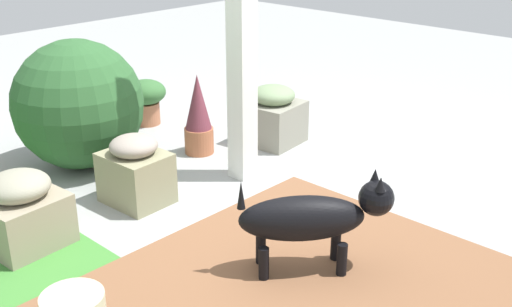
# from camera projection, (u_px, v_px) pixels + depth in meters

# --- Properties ---
(ground_plane) EXTENTS (12.00, 12.00, 0.00)m
(ground_plane) POSITION_uv_depth(u_px,v_px,m) (246.00, 196.00, 4.06)
(ground_plane) COLOR #9C9E9C
(porch_pillar) EXTENTS (0.14, 0.14, 2.12)m
(porch_pillar) POSITION_uv_depth(u_px,v_px,m) (242.00, 22.00, 3.96)
(porch_pillar) COLOR white
(porch_pillar) RESTS_ON ground
(stone_planter_nearest) EXTENTS (0.45, 0.45, 0.46)m
(stone_planter_nearest) POSITION_uv_depth(u_px,v_px,m) (273.00, 116.00, 4.87)
(stone_planter_nearest) COLOR gray
(stone_planter_nearest) RESTS_ON ground
(stone_planter_mid) EXTENTS (0.41, 0.35, 0.45)m
(stone_planter_mid) POSITION_uv_depth(u_px,v_px,m) (136.00, 171.00, 3.91)
(stone_planter_mid) COLOR gray
(stone_planter_mid) RESTS_ON ground
(stone_planter_far) EXTENTS (0.45, 0.44, 0.43)m
(stone_planter_far) POSITION_uv_depth(u_px,v_px,m) (22.00, 211.00, 3.43)
(stone_planter_far) COLOR gray
(stone_planter_far) RESTS_ON ground
(round_shrub) EXTENTS (0.91, 0.91, 0.91)m
(round_shrub) POSITION_uv_depth(u_px,v_px,m) (78.00, 104.00, 4.37)
(round_shrub) COLOR #2A572B
(round_shrub) RESTS_ON ground
(terracotta_pot_broad) EXTENTS (0.34, 0.34, 0.38)m
(terracotta_pot_broad) POSITION_uv_depth(u_px,v_px,m) (146.00, 98.00, 5.27)
(terracotta_pot_broad) COLOR #A96647
(terracotta_pot_broad) RESTS_ON ground
(terracotta_pot_spiky) EXTENTS (0.22, 0.22, 0.60)m
(terracotta_pot_spiky) POSITION_uv_depth(u_px,v_px,m) (198.00, 116.00, 4.65)
(terracotta_pot_spiky) COLOR #B06340
(terracotta_pot_spiky) RESTS_ON ground
(dog) EXTENTS (0.63, 0.68, 0.54)m
(dog) POSITION_uv_depth(u_px,v_px,m) (313.00, 217.00, 3.13)
(dog) COLOR black
(dog) RESTS_ON ground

